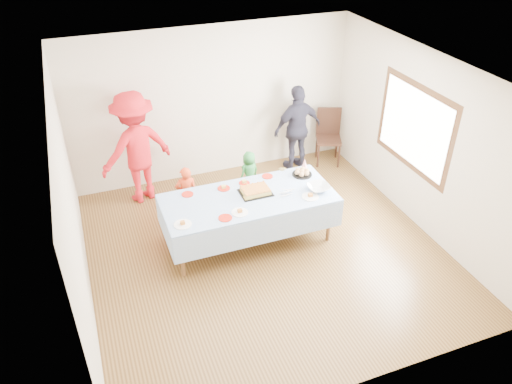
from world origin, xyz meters
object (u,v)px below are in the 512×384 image
birthday_cake (255,191)px  dining_chair (328,133)px  party_table (249,200)px  adult_left (136,148)px

birthday_cake → dining_chair: size_ratio=0.44×
dining_chair → party_table: bearing=-119.1°
dining_chair → birthday_cake: bearing=-118.5°
party_table → adult_left: adult_left is taller
birthday_cake → adult_left: bearing=130.2°
birthday_cake → adult_left: size_ratio=0.24×
birthday_cake → party_table: bearing=-152.8°
party_table → birthday_cake: (0.13, 0.07, 0.09)m
party_table → birthday_cake: birthday_cake is taller
dining_chair → adult_left: adult_left is taller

